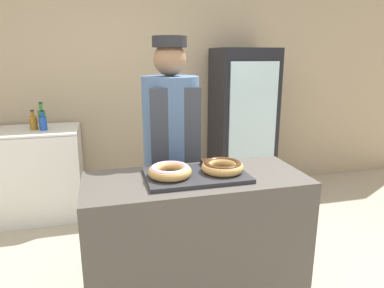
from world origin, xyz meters
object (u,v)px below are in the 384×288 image
at_px(brownie_back_right, 207,162).
at_px(bottle_blue, 43,123).
at_px(beverage_fridge, 242,125).
at_px(chest_freezer, 34,173).
at_px(baker_person, 171,153).
at_px(donut_chocolate_glaze, 222,166).
at_px(bottle_amber, 33,122).
at_px(donut_light_glaze, 170,171).
at_px(brownie_back_left, 173,165).
at_px(bottle_green, 42,118).
at_px(serving_tray, 196,175).

bearing_deg(brownie_back_right, bottle_blue, 127.79).
distance_m(beverage_fridge, chest_freezer, 2.31).
bearing_deg(brownie_back_right, chest_freezer, 129.95).
bearing_deg(chest_freezer, baker_person, -45.22).
relative_size(beverage_fridge, chest_freezer, 1.83).
height_order(donut_chocolate_glaze, bottle_amber, bottle_amber).
height_order(donut_chocolate_glaze, baker_person, baker_person).
bearing_deg(donut_light_glaze, donut_chocolate_glaze, 0.00).
xyz_separation_m(donut_chocolate_glaze, brownie_back_left, (-0.27, 0.15, -0.02)).
xyz_separation_m(brownie_back_left, bottle_blue, (-0.98, 1.55, 0.03)).
bearing_deg(beverage_fridge, bottle_green, 179.21).
relative_size(brownie_back_right, bottle_green, 0.27).
height_order(brownie_back_left, bottle_green, bottle_green).
xyz_separation_m(serving_tray, chest_freezer, (-1.24, 1.76, -0.48)).
distance_m(brownie_back_left, chest_freezer, 2.04).
bearing_deg(brownie_back_right, bottle_green, 126.73).
height_order(donut_chocolate_glaze, bottle_green, bottle_green).
xyz_separation_m(donut_light_glaze, brownie_back_left, (0.05, 0.15, -0.02)).
relative_size(serving_tray, bottle_blue, 3.03).
bearing_deg(beverage_fridge, bottle_blue, -178.47).
distance_m(baker_person, beverage_fridge, 1.61).
bearing_deg(bottle_green, chest_freezer, -170.04).
relative_size(donut_light_glaze, bottle_amber, 1.28).
xyz_separation_m(serving_tray, bottle_blue, (-1.09, 1.70, 0.06)).
distance_m(serving_tray, chest_freezer, 2.21).
height_order(chest_freezer, bottle_blue, bottle_blue).
bearing_deg(serving_tray, brownie_back_right, 52.38).
xyz_separation_m(serving_tray, bottle_green, (-1.11, 1.78, 0.08)).
bearing_deg(chest_freezer, serving_tray, -54.77).
distance_m(donut_chocolate_glaze, beverage_fridge, 1.97).
distance_m(donut_chocolate_glaze, brownie_back_left, 0.31).
height_order(brownie_back_right, bottle_amber, bottle_amber).
bearing_deg(donut_chocolate_glaze, brownie_back_left, 150.53).
bearing_deg(chest_freezer, bottle_blue, -22.94).
xyz_separation_m(baker_person, bottle_blue, (-1.05, 1.15, 0.07)).
relative_size(bottle_blue, bottle_amber, 1.00).
bearing_deg(beverage_fridge, brownie_back_left, -125.37).
distance_m(bottle_blue, bottle_green, 0.09).
height_order(donut_light_glaze, baker_person, baker_person).
relative_size(donut_light_glaze, bottle_blue, 1.28).
bearing_deg(bottle_green, baker_person, -49.05).
bearing_deg(bottle_green, brownie_back_right, -53.27).
relative_size(serving_tray, beverage_fridge, 0.35).
distance_m(beverage_fridge, bottle_blue, 2.13).
relative_size(serving_tray, brownie_back_left, 8.48).
relative_size(brownie_back_left, beverage_fridge, 0.04).
bearing_deg(bottle_green, bottle_amber, -152.13).
relative_size(baker_person, bottle_green, 6.65).
height_order(brownie_back_left, baker_person, baker_person).
height_order(brownie_back_left, bottle_amber, bottle_amber).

